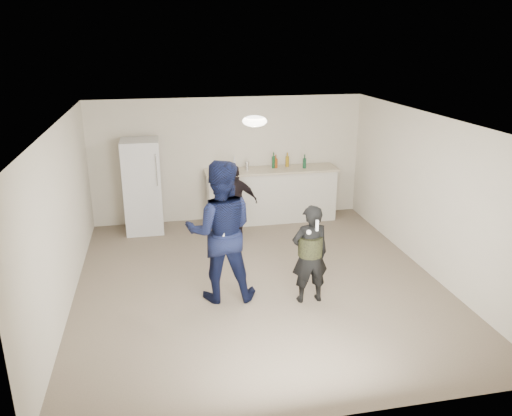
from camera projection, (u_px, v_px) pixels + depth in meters
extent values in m
plane|color=#6B5B4C|center=(259.00, 282.00, 7.74)|extent=(6.00, 6.00, 0.00)
plane|color=silver|center=(259.00, 121.00, 6.93)|extent=(6.00, 6.00, 0.00)
plane|color=beige|center=(229.00, 160.00, 10.12)|extent=(6.00, 0.00, 6.00)
plane|color=beige|center=(325.00, 309.00, 4.55)|extent=(6.00, 0.00, 6.00)
plane|color=beige|center=(62.00, 219.00, 6.82)|extent=(0.00, 6.00, 6.00)
plane|color=beige|center=(429.00, 195.00, 7.85)|extent=(0.00, 6.00, 6.00)
cube|color=beige|center=(271.00, 196.00, 10.20)|extent=(2.60, 0.56, 1.05)
cube|color=beige|center=(272.00, 170.00, 10.02)|extent=(2.68, 0.64, 0.04)
cube|color=silver|center=(143.00, 186.00, 9.54)|extent=(0.70, 0.70, 1.80)
cylinder|color=silver|center=(156.00, 170.00, 9.11)|extent=(0.02, 0.02, 0.60)
ellipsoid|color=white|center=(255.00, 121.00, 7.23)|extent=(0.36, 0.36, 0.16)
cylinder|color=silver|center=(247.00, 166.00, 9.95)|extent=(0.08, 0.08, 0.17)
imported|color=#101945|center=(220.00, 231.00, 6.99)|extent=(1.08, 0.89, 2.05)
imported|color=black|center=(310.00, 254.00, 6.98)|extent=(0.54, 0.36, 1.45)
cylinder|color=#2C3216|center=(310.00, 246.00, 6.94)|extent=(0.34, 0.34, 0.28)
imported|color=black|center=(235.00, 202.00, 9.25)|extent=(0.85, 0.41, 1.40)
cube|color=white|center=(223.00, 237.00, 6.72)|extent=(0.04, 0.04, 0.15)
sphere|color=white|center=(232.00, 240.00, 6.79)|extent=(0.07, 0.07, 0.07)
cube|color=white|center=(317.00, 225.00, 6.57)|extent=(0.04, 0.04, 0.15)
sphere|color=white|center=(309.00, 232.00, 6.62)|extent=(0.07, 0.07, 0.07)
cylinder|color=#9E4917|center=(276.00, 163.00, 10.10)|extent=(0.08, 0.08, 0.19)
cylinder|color=#134321|center=(273.00, 162.00, 10.06)|extent=(0.06, 0.06, 0.24)
cylinder|color=#134227|center=(304.00, 163.00, 10.06)|extent=(0.07, 0.07, 0.20)
cylinder|color=#9F7917|center=(287.00, 161.00, 10.19)|extent=(0.07, 0.07, 0.21)
cylinder|color=silver|center=(234.00, 165.00, 9.98)|extent=(0.07, 0.07, 0.19)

